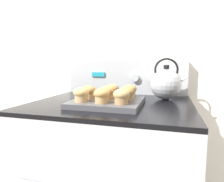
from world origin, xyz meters
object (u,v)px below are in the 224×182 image
(muffin_r2_c2, at_px, (130,91))
(muffin_r1_c2, at_px, (127,93))
(muffin_r0_c0, at_px, (81,94))
(muffin_r2_c1, at_px, (112,90))
(muffin_r0_c2, at_px, (122,96))
(muffin_r1_c0, at_px, (89,92))
(muffin_r1_c1, at_px, (107,92))
(muffin_pan, at_px, (107,102))
(tea_kettle, at_px, (166,84))
(muffin_r0_c1, at_px, (101,95))

(muffin_r2_c2, bearing_deg, muffin_r1_c2, -87.14)
(muffin_r0_c0, relative_size, muffin_r2_c1, 1.00)
(muffin_r1_c2, distance_m, muffin_r2_c1, 0.13)
(muffin_r0_c2, relative_size, muffin_r1_c0, 1.00)
(muffin_r1_c1, xyz_separation_m, muffin_r2_c2, (0.09, 0.09, 0.00))
(muffin_r0_c0, distance_m, muffin_r2_c1, 0.19)
(muffin_pan, xyz_separation_m, muffin_r1_c1, (-0.00, 0.00, 0.04))
(muffin_pan, distance_m, muffin_r1_c0, 0.10)
(tea_kettle, bearing_deg, muffin_r0_c2, -119.79)
(muffin_r2_c1, xyz_separation_m, muffin_r2_c2, (0.09, -0.00, 0.00))
(tea_kettle, bearing_deg, muffin_r1_c0, -149.03)
(muffin_r2_c2, bearing_deg, muffin_pan, -133.38)
(muffin_r2_c1, bearing_deg, muffin_r0_c1, -89.25)
(muffin_r2_c2, bearing_deg, muffin_r1_c1, -134.84)
(muffin_pan, bearing_deg, muffin_r1_c1, 136.13)
(muffin_r0_c0, relative_size, muffin_r1_c0, 1.00)
(muffin_r1_c1, distance_m, muffin_r1_c2, 0.09)
(muffin_r2_c1, bearing_deg, muffin_r1_c2, -45.08)
(muffin_r0_c1, xyz_separation_m, muffin_r0_c2, (0.09, 0.00, 0.00))
(muffin_pan, xyz_separation_m, muffin_r1_c2, (0.09, -0.00, 0.04))
(muffin_pan, height_order, muffin_r2_c1, muffin_r2_c1)
(muffin_r0_c1, distance_m, muffin_r1_c1, 0.09)
(muffin_r0_c0, relative_size, muffin_r0_c1, 1.00)
(muffin_r0_c2, relative_size, muffin_r2_c2, 1.00)
(muffin_pan, xyz_separation_m, muffin_r0_c0, (-0.09, -0.08, 0.04))
(muffin_r0_c0, bearing_deg, muffin_r1_c1, 45.04)
(muffin_r0_c1, bearing_deg, muffin_r1_c1, 91.16)
(muffin_r2_c1, bearing_deg, tea_kettle, 24.34)
(muffin_r0_c1, distance_m, muffin_r1_c2, 0.12)
(muffin_r0_c0, bearing_deg, muffin_r2_c1, 63.73)
(muffin_r0_c2, distance_m, muffin_r1_c1, 0.12)
(muffin_r0_c2, xyz_separation_m, muffin_r2_c2, (-0.00, 0.17, 0.00))
(muffin_r0_c2, distance_m, muffin_r2_c1, 0.19)
(muffin_r0_c1, relative_size, muffin_r2_c1, 1.00)
(muffin_pan, height_order, muffin_r2_c2, muffin_r2_c2)
(muffin_r1_c2, bearing_deg, muffin_r2_c1, 134.92)
(muffin_r0_c1, bearing_deg, muffin_r2_c2, 64.14)
(muffin_r1_c1, bearing_deg, tea_kettle, 38.62)
(muffin_r1_c2, height_order, muffin_r2_c2, same)
(muffin_r0_c2, relative_size, muffin_r1_c1, 1.00)
(muffin_r2_c1, bearing_deg, muffin_r1_c1, -89.66)
(muffin_r0_c0, xyz_separation_m, tea_kettle, (0.34, 0.29, 0.03))
(muffin_r0_c0, relative_size, muffin_r0_c2, 1.00)
(muffin_r0_c2, height_order, muffin_r2_c2, same)
(muffin_r0_c1, height_order, muffin_r1_c0, same)
(muffin_pan, distance_m, muffin_r1_c2, 0.10)
(muffin_r0_c0, relative_size, muffin_r2_c2, 1.00)
(muffin_r0_c0, xyz_separation_m, muffin_r1_c1, (0.09, 0.09, 0.00))
(muffin_r1_c2, height_order, tea_kettle, tea_kettle)
(muffin_r0_c1, xyz_separation_m, muffin_r2_c2, (0.08, 0.17, 0.00))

